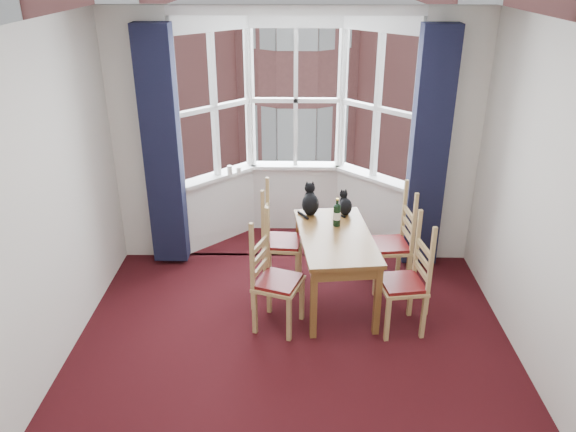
{
  "coord_description": "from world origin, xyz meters",
  "views": [
    {
      "loc": [
        0.03,
        -3.65,
        3.21
      ],
      "look_at": [
        -0.06,
        1.05,
        1.05
      ],
      "focal_mm": 35.0,
      "sensor_mm": 36.0,
      "label": 1
    }
  ],
  "objects_px": {
    "chair_left_far": "(274,243)",
    "cat_right": "(345,205)",
    "chair_right_near": "(411,284)",
    "wine_bottle": "(337,214)",
    "cat_left": "(310,202)",
    "candle_tall": "(230,170)",
    "chair_left_near": "(269,281)",
    "candle_short": "(239,171)",
    "chair_right_far": "(398,246)",
    "dining_table": "(335,244)"
  },
  "relations": [
    {
      "from": "chair_left_near",
      "to": "candle_short",
      "type": "bearing_deg",
      "value": 103.97
    },
    {
      "from": "cat_left",
      "to": "candle_tall",
      "type": "distance_m",
      "value": 1.26
    },
    {
      "from": "chair_left_far",
      "to": "cat_left",
      "type": "bearing_deg",
      "value": 20.52
    },
    {
      "from": "chair_right_near",
      "to": "chair_left_far",
      "type": "bearing_deg",
      "value": 148.16
    },
    {
      "from": "candle_short",
      "to": "candle_tall",
      "type": "bearing_deg",
      "value": -164.1
    },
    {
      "from": "chair_left_far",
      "to": "dining_table",
      "type": "bearing_deg",
      "value": -29.98
    },
    {
      "from": "chair_left_far",
      "to": "cat_right",
      "type": "relative_size",
      "value": 3.42
    },
    {
      "from": "cat_right",
      "to": "candle_tall",
      "type": "xyz_separation_m",
      "value": [
        -1.31,
        0.83,
        0.07
      ]
    },
    {
      "from": "cat_right",
      "to": "wine_bottle",
      "type": "xyz_separation_m",
      "value": [
        -0.11,
        -0.29,
        0.03
      ]
    },
    {
      "from": "candle_short",
      "to": "chair_left_near",
      "type": "bearing_deg",
      "value": -76.03
    },
    {
      "from": "dining_table",
      "to": "chair_right_far",
      "type": "relative_size",
      "value": 1.48
    },
    {
      "from": "cat_right",
      "to": "wine_bottle",
      "type": "relative_size",
      "value": 0.91
    },
    {
      "from": "wine_bottle",
      "to": "cat_right",
      "type": "bearing_deg",
      "value": 69.73
    },
    {
      "from": "chair_left_far",
      "to": "wine_bottle",
      "type": "relative_size",
      "value": 3.1
    },
    {
      "from": "wine_bottle",
      "to": "candle_tall",
      "type": "height_order",
      "value": "wine_bottle"
    },
    {
      "from": "chair_left_far",
      "to": "chair_right_far",
      "type": "bearing_deg",
      "value": -2.04
    },
    {
      "from": "cat_right",
      "to": "candle_short",
      "type": "height_order",
      "value": "cat_right"
    },
    {
      "from": "chair_left_near",
      "to": "cat_right",
      "type": "bearing_deg",
      "value": 50.57
    },
    {
      "from": "chair_left_near",
      "to": "wine_bottle",
      "type": "height_order",
      "value": "wine_bottle"
    },
    {
      "from": "chair_right_far",
      "to": "wine_bottle",
      "type": "relative_size",
      "value": 3.1
    },
    {
      "from": "cat_left",
      "to": "candle_short",
      "type": "distance_m",
      "value": 1.2
    },
    {
      "from": "wine_bottle",
      "to": "chair_left_far",
      "type": "bearing_deg",
      "value": 167.14
    },
    {
      "from": "chair_left_far",
      "to": "chair_right_near",
      "type": "height_order",
      "value": "same"
    },
    {
      "from": "dining_table",
      "to": "chair_right_far",
      "type": "xyz_separation_m",
      "value": [
        0.68,
        0.31,
        -0.18
      ]
    },
    {
      "from": "chair_left_near",
      "to": "candle_short",
      "type": "xyz_separation_m",
      "value": [
        -0.44,
        1.79,
        0.44
      ]
    },
    {
      "from": "cat_right",
      "to": "wine_bottle",
      "type": "height_order",
      "value": "wine_bottle"
    },
    {
      "from": "chair_left_far",
      "to": "cat_left",
      "type": "distance_m",
      "value": 0.58
    },
    {
      "from": "chair_left_near",
      "to": "candle_short",
      "type": "height_order",
      "value": "candle_short"
    },
    {
      "from": "cat_left",
      "to": "wine_bottle",
      "type": "distance_m",
      "value": 0.39
    },
    {
      "from": "candle_tall",
      "to": "cat_left",
      "type": "bearing_deg",
      "value": -41.5
    },
    {
      "from": "chair_left_near",
      "to": "candle_tall",
      "type": "bearing_deg",
      "value": 107.37
    },
    {
      "from": "dining_table",
      "to": "chair_left_far",
      "type": "xyz_separation_m",
      "value": [
        -0.62,
        0.36,
        -0.18
      ]
    },
    {
      "from": "cat_left",
      "to": "cat_right",
      "type": "distance_m",
      "value": 0.37
    },
    {
      "from": "chair_left_far",
      "to": "cat_right",
      "type": "xyz_separation_m",
      "value": [
        0.75,
        0.14,
        0.38
      ]
    },
    {
      "from": "chair_left_near",
      "to": "chair_left_far",
      "type": "distance_m",
      "value": 0.78
    },
    {
      "from": "cat_left",
      "to": "candle_tall",
      "type": "relative_size",
      "value": 3.04
    },
    {
      "from": "wine_bottle",
      "to": "chair_right_near",
      "type": "bearing_deg",
      "value": -45.02
    },
    {
      "from": "cat_left",
      "to": "chair_right_near",
      "type": "bearing_deg",
      "value": -45.81
    },
    {
      "from": "chair_right_far",
      "to": "candle_short",
      "type": "xyz_separation_m",
      "value": [
        -1.76,
        1.05,
        0.44
      ]
    },
    {
      "from": "chair_left_near",
      "to": "candle_tall",
      "type": "height_order",
      "value": "candle_tall"
    },
    {
      "from": "chair_left_near",
      "to": "wine_bottle",
      "type": "xyz_separation_m",
      "value": [
        0.65,
        0.64,
        0.41
      ]
    },
    {
      "from": "chair_left_near",
      "to": "chair_right_far",
      "type": "relative_size",
      "value": 1.0
    },
    {
      "from": "chair_left_near",
      "to": "chair_right_near",
      "type": "height_order",
      "value": "same"
    },
    {
      "from": "chair_right_near",
      "to": "cat_left",
      "type": "relative_size",
      "value": 2.64
    },
    {
      "from": "chair_left_far",
      "to": "cat_right",
      "type": "distance_m",
      "value": 0.85
    },
    {
      "from": "chair_left_near",
      "to": "chair_right_far",
      "type": "height_order",
      "value": "same"
    },
    {
      "from": "chair_right_near",
      "to": "candle_short",
      "type": "relative_size",
      "value": 10.57
    },
    {
      "from": "cat_right",
      "to": "chair_left_near",
      "type": "bearing_deg",
      "value": -129.43
    },
    {
      "from": "chair_left_near",
      "to": "cat_right",
      "type": "height_order",
      "value": "cat_right"
    },
    {
      "from": "chair_right_near",
      "to": "chair_right_far",
      "type": "xyz_separation_m",
      "value": [
        -0.0,
        0.76,
        0.0
      ]
    }
  ]
}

